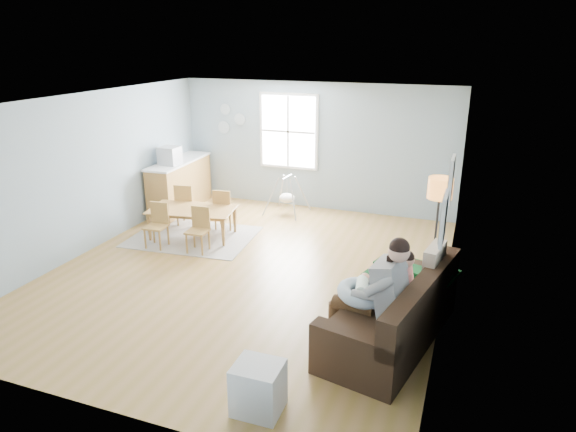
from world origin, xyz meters
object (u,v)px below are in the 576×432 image
at_px(father, 376,290).
at_px(sofa, 395,317).
at_px(chair_ne, 224,207).
at_px(chair_se, 199,227).
at_px(monitor, 170,156).
at_px(baby_swing, 287,197).
at_px(floor_lamp, 439,198).
at_px(counter, 180,185).
at_px(dining_table, 192,223).
at_px(chair_sw, 158,223).
at_px(storage_cube, 257,388).
at_px(chair_nw, 186,203).
at_px(toddler, 398,276).

bearing_deg(father, sofa, 54.07).
relative_size(sofa, chair_ne, 3.01).
bearing_deg(chair_se, monitor, 134.28).
height_order(father, baby_swing, father).
bearing_deg(floor_lamp, baby_swing, 142.51).
xyz_separation_m(monitor, baby_swing, (2.25, 0.86, -0.90)).
xyz_separation_m(floor_lamp, counter, (-5.50, 1.98, -0.86)).
relative_size(floor_lamp, chair_ne, 2.10).
relative_size(dining_table, chair_ne, 1.93).
bearing_deg(chair_sw, sofa, -19.95).
height_order(storage_cube, chair_nw, chair_nw).
bearing_deg(storage_cube, toddler, 62.01).
bearing_deg(chair_nw, chair_se, -49.60).
relative_size(father, counter, 0.76).
relative_size(chair_se, chair_nw, 0.92).
distance_m(floor_lamp, chair_sw, 4.85).
bearing_deg(chair_ne, dining_table, -121.57).
xyz_separation_m(floor_lamp, chair_ne, (-4.04, 1.16, -0.96)).
height_order(chair_sw, counter, counter).
bearing_deg(sofa, storage_cube, -121.98).
height_order(toddler, chair_ne, toddler).
relative_size(toddler, chair_sw, 1.10).
distance_m(storage_cube, baby_swing, 6.11).
bearing_deg(floor_lamp, counter, 160.24).
distance_m(floor_lamp, chair_nw, 5.05).
bearing_deg(toddler, chair_sw, 162.59).
relative_size(chair_nw, baby_swing, 0.98).
distance_m(sofa, monitor, 6.18).
height_order(storage_cube, baby_swing, baby_swing).
bearing_deg(chair_se, chair_nw, 130.40).
bearing_deg(dining_table, toddler, -35.14).
xyz_separation_m(storage_cube, baby_swing, (-1.85, 5.83, 0.10)).
bearing_deg(floor_lamp, storage_cube, -112.12).
distance_m(sofa, dining_table, 4.67).
xyz_separation_m(sofa, chair_ne, (-3.76, 2.79, 0.12)).
xyz_separation_m(sofa, dining_table, (-4.12, 2.21, -0.05)).
relative_size(sofa, baby_swing, 2.81).
bearing_deg(dining_table, baby_swing, 48.64).
height_order(floor_lamp, chair_nw, floor_lamp).
distance_m(chair_sw, baby_swing, 2.91).
bearing_deg(monitor, counter, 94.91).
xyz_separation_m(father, toddler, (0.17, 0.52, -0.03)).
bearing_deg(baby_swing, chair_nw, -139.71).
bearing_deg(floor_lamp, sofa, -99.93).
bearing_deg(storage_cube, chair_sw, 135.32).
distance_m(floor_lamp, chair_ne, 4.31).
bearing_deg(monitor, chair_sw, -66.13).
relative_size(chair_sw, baby_swing, 0.92).
height_order(chair_sw, chair_nw, chair_nw).
distance_m(chair_se, chair_nw, 1.36).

